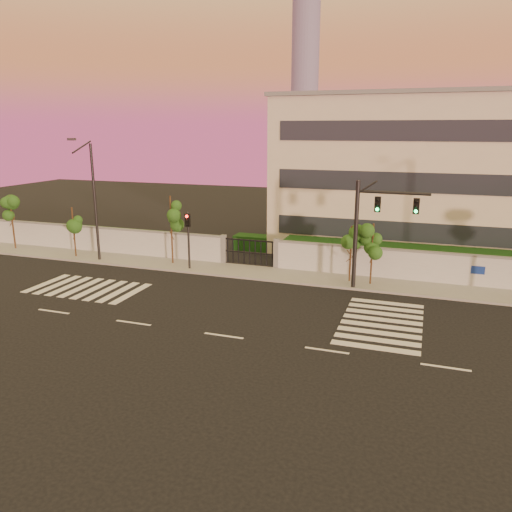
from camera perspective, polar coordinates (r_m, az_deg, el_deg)
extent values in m
plane|color=black|center=(24.26, -3.70, -9.09)|extent=(120.00, 120.00, 0.00)
cube|color=gray|center=(33.58, 3.22, -2.22)|extent=(60.00, 3.00, 0.15)
cube|color=#ADB0B5|center=(42.63, -19.41, 1.84)|extent=(25.00, 0.30, 2.00)
cube|color=slate|center=(42.43, -19.53, 3.24)|extent=(25.00, 0.36, 0.12)
cube|color=slate|center=(36.28, -3.71, 0.72)|extent=(0.35, 0.35, 2.20)
cube|color=slate|center=(34.97, 2.35, 0.21)|extent=(0.35, 0.35, 2.20)
cube|color=black|center=(36.06, 18.93, -0.46)|extent=(20.00, 2.00, 1.80)
cube|color=black|center=(43.76, -15.82, 2.02)|extent=(12.00, 1.80, 1.40)
cube|color=black|center=(40.30, 1.67, 1.39)|extent=(6.00, 1.50, 1.20)
cube|color=beige|center=(42.64, 19.62, 8.65)|extent=(24.00, 12.00, 12.00)
cube|color=#262D38|center=(37.16, 19.16, 2.48)|extent=(22.00, 0.08, 1.40)
cube|color=#262D38|center=(36.64, 19.61, 7.84)|extent=(22.00, 0.08, 1.40)
cube|color=#262D38|center=(36.46, 20.08, 13.30)|extent=(22.00, 0.08, 1.40)
cube|color=slate|center=(42.55, 20.33, 16.83)|extent=(24.40, 12.40, 0.30)
cylinder|color=slate|center=(312.70, 5.68, 22.65)|extent=(16.00, 16.00, 110.00)
cube|color=silver|center=(34.77, -22.83, -2.88)|extent=(0.50, 4.00, 0.02)
cube|color=silver|center=(34.18, -21.70, -3.06)|extent=(0.50, 4.00, 0.02)
cube|color=silver|center=(33.62, -20.53, -3.23)|extent=(0.50, 4.00, 0.02)
cube|color=silver|center=(33.06, -19.32, -3.41)|extent=(0.50, 4.00, 0.02)
cube|color=silver|center=(32.53, -18.07, -3.60)|extent=(0.50, 4.00, 0.02)
cube|color=silver|center=(32.01, -16.77, -3.79)|extent=(0.50, 4.00, 0.02)
cube|color=silver|center=(31.50, -15.44, -3.98)|extent=(0.50, 4.00, 0.02)
cube|color=silver|center=(31.02, -14.06, -4.18)|extent=(0.50, 4.00, 0.02)
cube|color=silver|center=(23.61, 13.42, -10.15)|extent=(4.00, 0.50, 0.02)
cube|color=silver|center=(24.43, 13.65, -9.30)|extent=(4.00, 0.50, 0.02)
cube|color=silver|center=(25.26, 13.86, -8.51)|extent=(4.00, 0.50, 0.02)
cube|color=silver|center=(26.09, 14.06, -7.77)|extent=(4.00, 0.50, 0.02)
cube|color=silver|center=(26.93, 14.24, -7.07)|extent=(4.00, 0.50, 0.02)
cube|color=silver|center=(27.77, 14.41, -6.42)|extent=(4.00, 0.50, 0.02)
cube|color=silver|center=(28.61, 14.57, -5.80)|extent=(4.00, 0.50, 0.02)
cube|color=silver|center=(29.46, 14.72, -5.22)|extent=(4.00, 0.50, 0.02)
cube|color=silver|center=(29.38, -22.11, -5.89)|extent=(2.00, 0.15, 0.01)
cube|color=silver|center=(26.47, -13.82, -7.43)|extent=(2.00, 0.15, 0.01)
cube|color=silver|center=(24.26, -3.70, -9.08)|extent=(2.00, 0.15, 0.01)
cube|color=silver|center=(22.94, 8.10, -10.63)|extent=(2.00, 0.15, 0.01)
cube|color=silver|center=(22.67, 20.86, -11.81)|extent=(2.00, 0.15, 0.01)
cylinder|color=#382314|center=(44.91, -26.06, 3.39)|extent=(0.13, 0.13, 4.44)
sphere|color=#164012|center=(44.71, -26.25, 5.06)|extent=(1.17, 1.17, 1.17)
sphere|color=#164012|center=(44.69, -25.63, 4.26)|extent=(0.89, 0.89, 0.89)
sphere|color=#164012|center=(44.89, -26.61, 4.47)|extent=(0.85, 0.85, 0.85)
cylinder|color=#382314|center=(40.29, -20.09, 2.49)|extent=(0.12, 0.12, 3.92)
sphere|color=#164012|center=(40.08, -20.23, 4.13)|extent=(1.07, 1.07, 1.07)
sphere|color=#164012|center=(40.11, -19.60, 3.34)|extent=(0.82, 0.82, 0.82)
sphere|color=#164012|center=(40.22, -20.64, 3.56)|extent=(0.78, 0.78, 0.78)
cylinder|color=#382314|center=(36.30, -9.63, 2.84)|extent=(0.12, 0.12, 5.04)
sphere|color=#164012|center=(36.04, -9.73, 5.20)|extent=(1.08, 1.08, 1.08)
sphere|color=#164012|center=(36.17, -9.06, 4.04)|extent=(0.82, 0.82, 0.82)
sphere|color=#164012|center=(36.13, -10.22, 4.39)|extent=(0.78, 0.78, 0.78)
cylinder|color=#382314|center=(32.16, 10.76, 0.12)|extent=(0.11, 0.11, 3.74)
sphere|color=#164012|center=(31.91, 10.85, 2.07)|extent=(1.01, 1.01, 1.01)
sphere|color=#164012|center=(32.17, 11.42, 1.12)|extent=(0.77, 0.77, 0.77)
sphere|color=#164012|center=(31.89, 10.29, 1.40)|extent=(0.74, 0.74, 0.74)
cylinder|color=#382314|center=(31.84, 13.10, 0.10)|extent=(0.11, 0.11, 4.00)
sphere|color=#164012|center=(31.57, 13.22, 2.21)|extent=(1.02, 1.02, 1.02)
sphere|color=#164012|center=(31.85, 13.78, 1.17)|extent=(0.78, 0.78, 0.78)
sphere|color=#164012|center=(31.55, 12.65, 1.49)|extent=(0.74, 0.74, 0.74)
cylinder|color=black|center=(30.66, 11.31, 2.24)|extent=(0.26, 0.26, 6.70)
cylinder|color=black|center=(30.02, 15.47, 6.98)|extent=(4.11, 0.35, 0.17)
cube|color=black|center=(30.13, 13.73, 5.76)|extent=(0.38, 0.19, 0.97)
sphere|color=#0CF259|center=(30.06, 13.67, 5.16)|extent=(0.22, 0.22, 0.22)
cube|color=black|center=(30.01, 17.85, 5.45)|extent=(0.38, 0.19, 0.97)
sphere|color=#0CF259|center=(29.94, 17.80, 4.85)|extent=(0.22, 0.22, 0.22)
cylinder|color=black|center=(34.80, -7.70, 1.65)|extent=(0.15, 0.15, 4.12)
cube|color=black|center=(34.46, -7.82, 4.08)|extent=(0.32, 0.16, 0.82)
sphere|color=red|center=(34.32, -7.92, 4.47)|extent=(0.18, 0.18, 0.18)
cylinder|color=black|center=(38.31, -17.91, 5.67)|extent=(0.19, 0.19, 8.63)
cylinder|color=black|center=(37.19, -19.30, 11.68)|extent=(0.11, 2.06, 0.84)
cube|color=#3F3F44|center=(36.42, -20.33, 12.41)|extent=(0.54, 0.27, 0.16)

